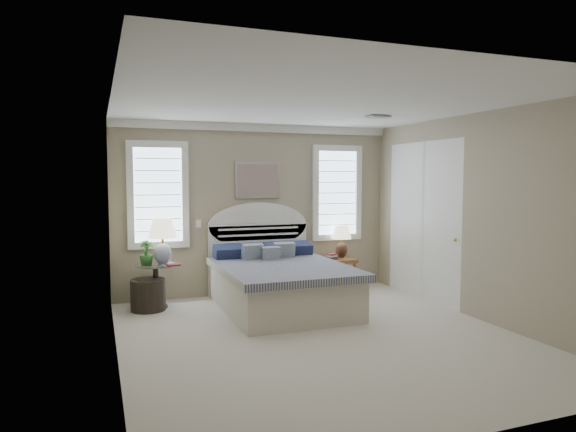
{
  "coord_description": "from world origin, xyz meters",
  "views": [
    {
      "loc": [
        -2.41,
        -5.36,
        1.86
      ],
      "look_at": [
        -0.03,
        1.0,
        1.35
      ],
      "focal_mm": 32.0,
      "sensor_mm": 36.0,
      "label": 1
    }
  ],
  "objects_px": {
    "floor_pot": "(148,295)",
    "lamp_right": "(341,238)",
    "bed": "(279,281)",
    "nightstand_right": "(339,267)",
    "side_table_left": "(156,281)",
    "lamp_left": "(162,236)"
  },
  "relations": [
    {
      "from": "floor_pot",
      "to": "lamp_right",
      "type": "height_order",
      "value": "lamp_right"
    },
    {
      "from": "bed",
      "to": "nightstand_right",
      "type": "height_order",
      "value": "bed"
    },
    {
      "from": "side_table_left",
      "to": "lamp_left",
      "type": "relative_size",
      "value": 0.96
    },
    {
      "from": "bed",
      "to": "floor_pot",
      "type": "height_order",
      "value": "bed"
    },
    {
      "from": "floor_pot",
      "to": "lamp_right",
      "type": "bearing_deg",
      "value": 5.97
    },
    {
      "from": "lamp_right",
      "to": "lamp_left",
      "type": "bearing_deg",
      "value": -174.95
    },
    {
      "from": "bed",
      "to": "nightstand_right",
      "type": "xyz_separation_m",
      "value": [
        1.3,
        0.69,
        0.0
      ]
    },
    {
      "from": "nightstand_right",
      "to": "lamp_left",
      "type": "relative_size",
      "value": 0.81
    },
    {
      "from": "side_table_left",
      "to": "floor_pot",
      "type": "distance_m",
      "value": 0.23
    },
    {
      "from": "lamp_left",
      "to": "lamp_right",
      "type": "bearing_deg",
      "value": 5.05
    },
    {
      "from": "bed",
      "to": "side_table_left",
      "type": "height_order",
      "value": "bed"
    },
    {
      "from": "bed",
      "to": "nightstand_right",
      "type": "bearing_deg",
      "value": 28.03
    },
    {
      "from": "lamp_left",
      "to": "lamp_right",
      "type": "xyz_separation_m",
      "value": [
        2.95,
        0.26,
        -0.17
      ]
    },
    {
      "from": "floor_pot",
      "to": "lamp_left",
      "type": "xyz_separation_m",
      "value": [
        0.22,
        0.07,
        0.81
      ]
    },
    {
      "from": "nightstand_right",
      "to": "bed",
      "type": "bearing_deg",
      "value": -151.97
    },
    {
      "from": "nightstand_right",
      "to": "lamp_right",
      "type": "distance_m",
      "value": 0.5
    },
    {
      "from": "floor_pot",
      "to": "lamp_left",
      "type": "relative_size",
      "value": 0.73
    },
    {
      "from": "bed",
      "to": "floor_pot",
      "type": "xyz_separation_m",
      "value": [
        -1.77,
        0.5,
        -0.17
      ]
    },
    {
      "from": "side_table_left",
      "to": "lamp_left",
      "type": "distance_m",
      "value": 0.65
    },
    {
      "from": "lamp_left",
      "to": "lamp_right",
      "type": "height_order",
      "value": "lamp_left"
    },
    {
      "from": "lamp_left",
      "to": "lamp_right",
      "type": "relative_size",
      "value": 1.22
    },
    {
      "from": "side_table_left",
      "to": "lamp_left",
      "type": "bearing_deg",
      "value": -14.09
    }
  ]
}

